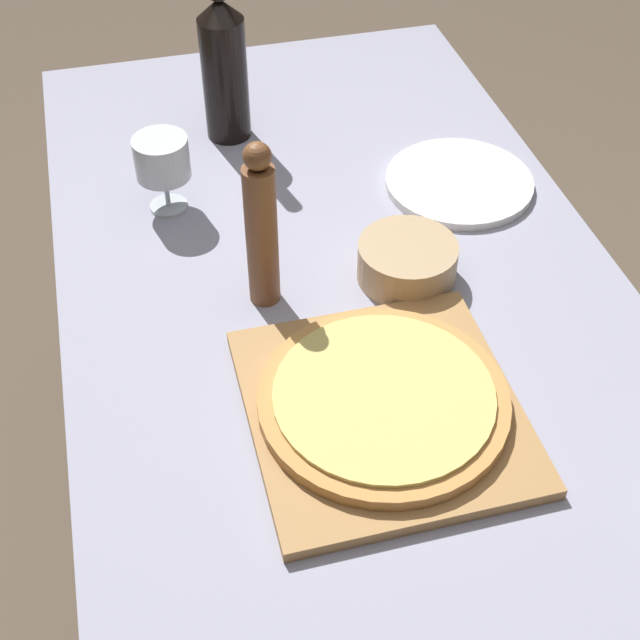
% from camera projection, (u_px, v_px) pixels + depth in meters
% --- Properties ---
extents(ground_plane, '(12.00, 12.00, 0.00)m').
position_uv_depth(ground_plane, '(344.00, 583.00, 1.79)').
color(ground_plane, brown).
extents(dining_table, '(0.81, 1.60, 0.76)m').
position_uv_depth(dining_table, '(352.00, 355.00, 1.33)').
color(dining_table, '#9393A8').
rests_on(dining_table, ground_plane).
extents(cutting_board, '(0.33, 0.35, 0.02)m').
position_uv_depth(cutting_board, '(383.00, 410.00, 1.12)').
color(cutting_board, '#A87A47').
rests_on(cutting_board, dining_table).
extents(pizza, '(0.31, 0.31, 0.02)m').
position_uv_depth(pizza, '(383.00, 399.00, 1.10)').
color(pizza, '#C68947').
rests_on(pizza, cutting_board).
extents(wine_bottle, '(0.08, 0.08, 0.33)m').
position_uv_depth(wine_bottle, '(224.00, 66.00, 1.49)').
color(wine_bottle, black).
rests_on(wine_bottle, dining_table).
extents(pepper_mill, '(0.04, 0.04, 0.26)m').
position_uv_depth(pepper_mill, '(261.00, 229.00, 1.19)').
color(pepper_mill, brown).
rests_on(pepper_mill, dining_table).
extents(wine_glass, '(0.09, 0.09, 0.13)m').
position_uv_depth(wine_glass, '(162.00, 160.00, 1.37)').
color(wine_glass, silver).
rests_on(wine_glass, dining_table).
extents(small_bowl, '(0.14, 0.14, 0.06)m').
position_uv_depth(small_bowl, '(407.00, 261.00, 1.29)').
color(small_bowl, tan).
rests_on(small_bowl, dining_table).
extents(dinner_plate, '(0.24, 0.24, 0.01)m').
position_uv_depth(dinner_plate, '(459.00, 182.00, 1.47)').
color(dinner_plate, white).
rests_on(dinner_plate, dining_table).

